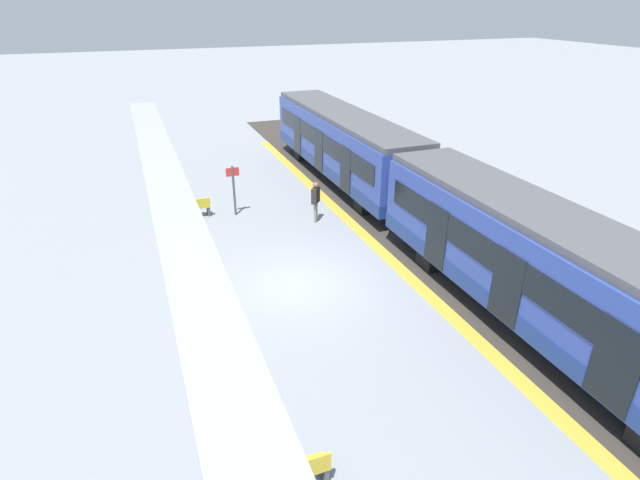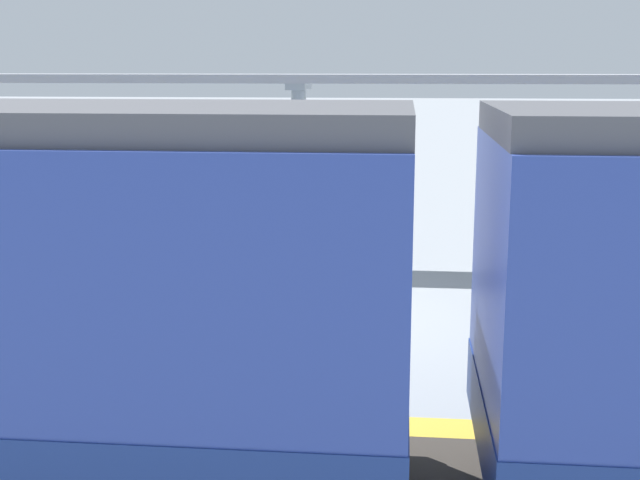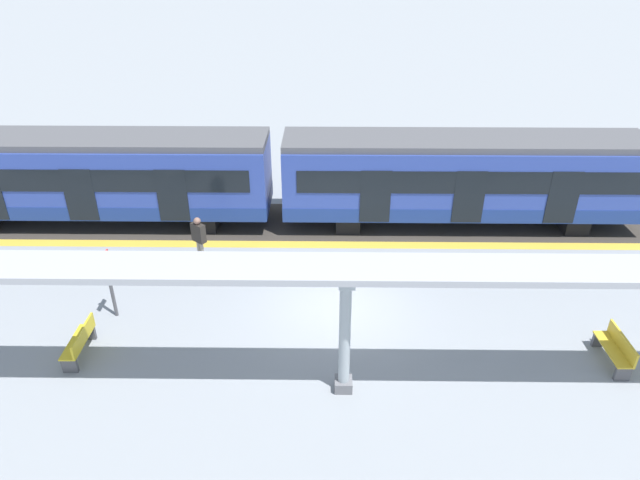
% 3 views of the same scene
% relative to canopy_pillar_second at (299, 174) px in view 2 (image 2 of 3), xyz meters
% --- Properties ---
extents(ground_plane, '(176.00, 176.00, 0.00)m').
position_rel_canopy_pillar_second_xyz_m(ground_plane, '(-3.56, -0.10, -1.76)').
color(ground_plane, gray).
extents(tactile_edge_strip, '(0.49, 36.26, 0.01)m').
position_rel_canopy_pillar_second_xyz_m(tactile_edge_strip, '(-7.32, -0.10, -1.76)').
color(tactile_edge_strip, gold).
rests_on(tactile_edge_strip, ground).
extents(canopy_pillar_second, '(1.10, 0.44, 3.47)m').
position_rel_canopy_pillar_second_xyz_m(canopy_pillar_second, '(0.00, 0.00, 0.00)').
color(canopy_pillar_second, slate).
rests_on(canopy_pillar_second, ground).
extents(canopy_beam, '(1.20, 29.22, 0.16)m').
position_rel_canopy_pillar_second_xyz_m(canopy_beam, '(0.00, 0.02, 1.79)').
color(canopy_beam, '#A8AAB2').
rests_on(canopy_beam, canopy_pillar_nearest).
extents(passenger_waiting_near_edge, '(0.49, 0.54, 1.76)m').
position_rel_canopy_pillar_second_xyz_m(passenger_waiting_near_edge, '(-5.98, -4.74, -0.66)').
color(passenger_waiting_near_edge, gray).
rests_on(passenger_waiting_near_edge, ground).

